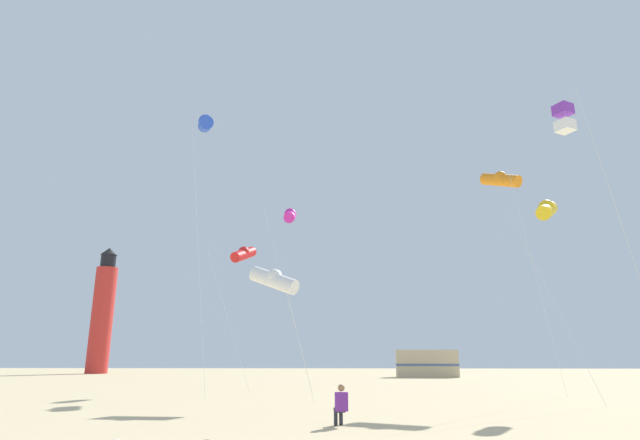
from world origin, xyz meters
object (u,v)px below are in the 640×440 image
(kite_tube_scarlet, at_px, (244,254))
(kite_tube_magenta, at_px, (290,216))
(kite_box_violet, at_px, (564,119))
(kite_tube_blue, at_px, (206,124))
(kite_tube_orange, at_px, (501,180))
(kite_flyer_standing, at_px, (341,404))
(kite_tube_white, at_px, (274,279))
(rv_van_tan, at_px, (427,364))
(kite_tube_gold, at_px, (547,210))
(lighthouse_distant, at_px, (103,313))

(kite_tube_scarlet, relative_size, kite_tube_magenta, 0.80)
(kite_box_violet, bearing_deg, kite_tube_blue, 160.91)
(kite_tube_blue, distance_m, kite_tube_orange, 16.96)
(kite_flyer_standing, distance_m, kite_tube_blue, 17.59)
(kite_flyer_standing, height_order, kite_tube_orange, kite_tube_orange)
(kite_tube_blue, distance_m, kite_tube_scarlet, 10.06)
(kite_tube_white, bearing_deg, kite_tube_orange, 23.45)
(kite_flyer_standing, xyz_separation_m, kite_tube_blue, (-7.21, 8.88, 13.36))
(kite_tube_magenta, bearing_deg, kite_tube_scarlet, 162.57)
(kite_flyer_standing, height_order, kite_tube_magenta, kite_tube_magenta)
(kite_flyer_standing, distance_m, rv_van_tan, 41.96)
(kite_tube_blue, distance_m, kite_tube_magenta, 8.92)
(kite_tube_magenta, xyz_separation_m, kite_tube_white, (0.35, -8.92, -5.55))
(kite_box_violet, bearing_deg, kite_tube_orange, 88.46)
(kite_flyer_standing, height_order, kite_tube_white, kite_tube_white)
(rv_van_tan, bearing_deg, kite_tube_gold, -84.80)
(kite_flyer_standing, bearing_deg, kite_tube_scarlet, -86.16)
(kite_tube_gold, distance_m, kite_tube_scarlet, 18.73)
(kite_flyer_standing, bearing_deg, kite_tube_blue, -68.04)
(kite_tube_orange, bearing_deg, kite_tube_white, -156.55)
(kite_tube_gold, bearing_deg, kite_tube_white, -174.49)
(kite_tube_magenta, relative_size, kite_tube_orange, 0.92)
(kite_tube_magenta, relative_size, lighthouse_distant, 0.69)
(kite_tube_blue, relative_size, kite_box_violet, 1.26)
(kite_tube_blue, bearing_deg, rv_van_tan, 64.09)
(kite_tube_gold, height_order, kite_box_violet, kite_box_violet)
(lighthouse_distant, height_order, rv_van_tan, lighthouse_distant)
(kite_box_violet, xyz_separation_m, kite_tube_white, (-12.03, 4.15, -5.67))
(kite_tube_gold, height_order, lighthouse_distant, lighthouse_distant)
(kite_tube_gold, bearing_deg, kite_box_violet, -100.89)
(kite_box_violet, distance_m, kite_tube_white, 13.94)
(kite_box_violet, relative_size, lighthouse_distant, 0.69)
(kite_tube_orange, bearing_deg, kite_tube_blue, -166.61)
(kite_tube_orange, bearing_deg, kite_flyer_standing, -125.64)
(kite_tube_magenta, bearing_deg, kite_tube_blue, -116.54)
(kite_tube_scarlet, xyz_separation_m, kite_box_violet, (15.57, -14.07, 2.43))
(kite_tube_magenta, height_order, kite_tube_white, kite_tube_magenta)
(kite_tube_blue, xyz_separation_m, kite_tube_white, (4.09, -1.43, -8.60))
(kite_tube_magenta, bearing_deg, rv_van_tan, 64.28)
(kite_tube_scarlet, relative_size, rv_van_tan, 1.43)
(kite_tube_scarlet, bearing_deg, kite_tube_blue, -93.74)
(kite_tube_gold, bearing_deg, kite_tube_orange, 100.94)
(rv_van_tan, bearing_deg, kite_tube_scarlet, -119.94)
(kite_box_violet, height_order, rv_van_tan, kite_box_violet)
(kite_tube_blue, xyz_separation_m, kite_tube_orange, (16.38, 3.90, -2.09))
(kite_tube_blue, height_order, kite_tube_orange, kite_tube_blue)
(kite_tube_scarlet, xyz_separation_m, lighthouse_distant, (-26.24, 34.90, -0.78))
(kite_flyer_standing, height_order, kite_box_violet, kite_box_violet)
(rv_van_tan, bearing_deg, kite_flyer_standing, -99.07)
(kite_flyer_standing, bearing_deg, lighthouse_distant, -74.95)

